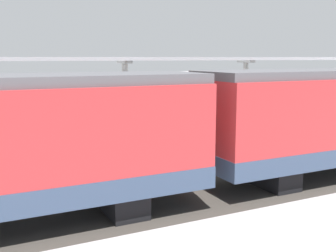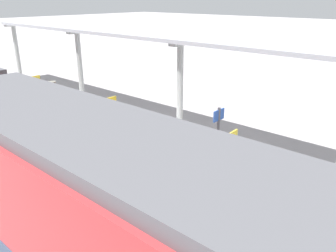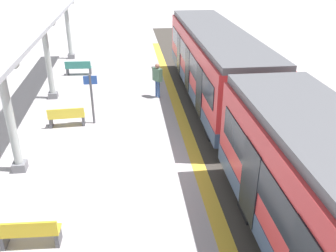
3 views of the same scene
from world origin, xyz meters
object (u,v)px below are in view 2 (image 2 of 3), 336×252
(bench_mid_platform, at_px, (30,84))
(bench_far_end, at_px, (105,108))
(canopy_pillar_third, at_px, (180,86))
(trash_bin, at_px, (52,90))
(canopy_pillar_fifth, at_px, (17,52))
(passenger_waiting_near_edge, at_px, (245,213))
(train_near_carriage, at_px, (127,226))
(bench_extra_slot, at_px, (229,146))
(canopy_pillar_fourth, at_px, (80,65))
(platform_info_sign, at_px, (218,133))

(bench_mid_platform, distance_m, bench_far_end, 7.27)
(canopy_pillar_third, xyz_separation_m, trash_bin, (-1.09, 8.53, -1.41))
(canopy_pillar_third, bearing_deg, trash_bin, 97.31)
(canopy_pillar_fifth, relative_size, passenger_waiting_near_edge, 2.13)
(bench_mid_platform, bearing_deg, trash_bin, -88.88)
(bench_far_end, relative_size, trash_bin, 1.57)
(train_near_carriage, height_order, bench_mid_platform, train_near_carriage)
(bench_extra_slot, xyz_separation_m, passenger_waiting_near_edge, (-4.10, -2.94, 0.65))
(canopy_pillar_fourth, xyz_separation_m, bench_extra_slot, (-1.15, -10.51, -1.45))
(platform_info_sign, height_order, passenger_waiting_near_edge, platform_info_sign)
(passenger_waiting_near_edge, bearing_deg, platform_info_sign, 42.43)
(canopy_pillar_fifth, bearing_deg, trash_bin, -100.34)
(canopy_pillar_fifth, xyz_separation_m, bench_far_end, (-1.16, -10.84, -1.45))
(bench_extra_slot, bearing_deg, bench_far_end, 90.10)
(canopy_pillar_third, height_order, bench_extra_slot, canopy_pillar_third)
(canopy_pillar_fourth, height_order, bench_mid_platform, canopy_pillar_fourth)
(train_near_carriage, relative_size, trash_bin, 12.12)
(train_near_carriage, distance_m, platform_info_sign, 6.01)
(canopy_pillar_third, distance_m, bench_extra_slot, 3.76)
(platform_info_sign, bearing_deg, trash_bin, 84.50)
(train_near_carriage, xyz_separation_m, bench_extra_slot, (6.76, 2.15, -1.38))
(passenger_waiting_near_edge, bearing_deg, canopy_pillar_fifth, 75.80)
(train_near_carriage, height_order, trash_bin, train_near_carriage)
(canopy_pillar_fourth, height_order, bench_extra_slot, canopy_pillar_fourth)
(train_near_carriage, distance_m, canopy_pillar_fourth, 14.92)
(canopy_pillar_fourth, distance_m, canopy_pillar_fifth, 7.30)
(canopy_pillar_third, bearing_deg, train_near_carriage, -145.58)
(bench_far_end, xyz_separation_m, passenger_waiting_near_edge, (-4.09, -9.91, 0.65))
(passenger_waiting_near_edge, bearing_deg, bench_extra_slot, 35.68)
(train_near_carriage, relative_size, canopy_pillar_fifth, 3.14)
(canopy_pillar_fifth, distance_m, bench_mid_platform, 4.03)
(bench_mid_platform, relative_size, trash_bin, 1.57)
(platform_info_sign, bearing_deg, canopy_pillar_fifth, 82.87)
(canopy_pillar_fifth, bearing_deg, platform_info_sign, -97.13)
(platform_info_sign, bearing_deg, bench_far_end, 81.36)
(canopy_pillar_fifth, xyz_separation_m, bench_extra_slot, (-1.15, -17.81, -1.45))
(canopy_pillar_third, distance_m, bench_mid_platform, 11.10)
(train_near_carriage, bearing_deg, bench_extra_slot, 17.60)
(canopy_pillar_third, relative_size, bench_far_end, 2.45)
(bench_mid_platform, height_order, bench_far_end, same)
(canopy_pillar_fifth, relative_size, trash_bin, 3.86)
(bench_extra_slot, distance_m, platform_info_sign, 1.43)
(bench_extra_slot, height_order, passenger_waiting_near_edge, passenger_waiting_near_edge)
(canopy_pillar_fourth, height_order, canopy_pillar_fifth, same)
(canopy_pillar_fourth, bearing_deg, canopy_pillar_fifth, 90.00)
(canopy_pillar_third, relative_size, bench_extra_slot, 2.45)
(canopy_pillar_third, relative_size, canopy_pillar_fifth, 1.00)
(canopy_pillar_fourth, xyz_separation_m, bench_far_end, (-1.16, -3.54, -1.45))
(canopy_pillar_third, height_order, canopy_pillar_fourth, same)
(canopy_pillar_fifth, xyz_separation_m, bench_mid_platform, (-1.14, -3.58, -1.45))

